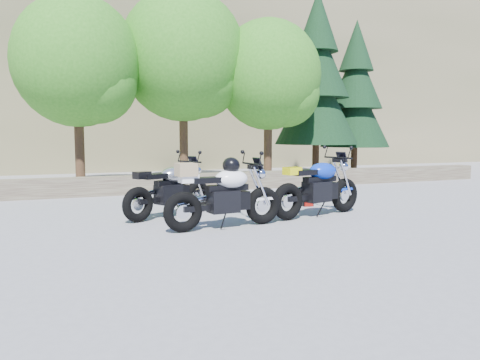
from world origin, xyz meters
The scene contains 12 objects.
ground centered at (0.00, 0.00, 0.00)m, with size 90.00×90.00×0.00m, color gray.
stone_wall centered at (0.00, 5.50, 0.25)m, with size 22.00×0.55×0.50m, color brown.
hillside centered at (3.00, 28.00, 7.50)m, with size 80.00×30.00×15.00m, color brown.
tree_decid_left centered at (-2.39, 7.14, 3.63)m, with size 3.67×3.67×5.62m.
tree_decid_mid centered at (0.91, 7.54, 4.04)m, with size 4.08×4.08×6.24m.
tree_decid_right centered at (3.71, 6.94, 3.50)m, with size 3.54×3.54×5.41m.
conifer_near centered at (6.20, 8.20, 3.68)m, with size 3.17×3.17×7.06m.
conifer_far centered at (8.40, 8.80, 3.27)m, with size 2.82×2.82×6.27m.
silver_bike centered at (-1.08, 1.57, 0.54)m, with size 2.04×1.13×1.10m.
white_bike centered at (-0.45, 0.12, 0.61)m, with size 2.26×0.72×1.25m.
blue_bike centered at (1.74, 0.59, 0.58)m, with size 2.32×0.91×1.18m.
backpack centered at (2.19, 1.81, 0.17)m, with size 0.28×0.25×0.35m.
Camera 1 is at (-3.18, -7.55, 1.66)m, focal length 35.00 mm.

